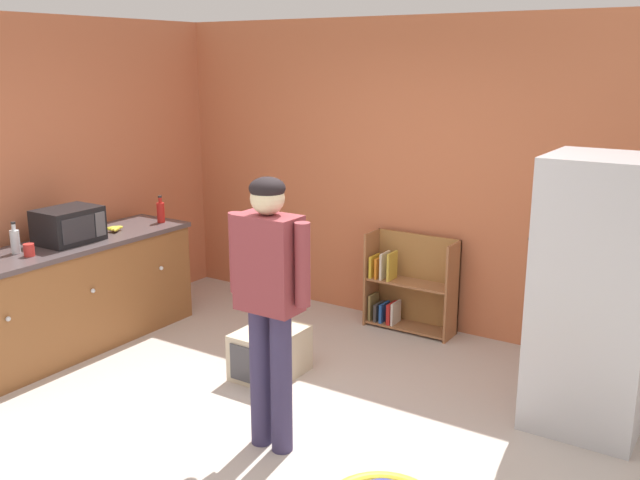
% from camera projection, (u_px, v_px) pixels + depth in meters
% --- Properties ---
extents(ground_plane, '(12.00, 12.00, 0.00)m').
position_uv_depth(ground_plane, '(268.00, 431.00, 4.59)').
color(ground_plane, '#BBB0A6').
rests_on(ground_plane, ground).
extents(back_wall, '(5.20, 0.06, 2.70)m').
position_uv_depth(back_wall, '(428.00, 177.00, 6.14)').
color(back_wall, '#C26A44').
rests_on(back_wall, ground).
extents(left_side_wall, '(0.06, 2.99, 2.70)m').
position_uv_depth(left_side_wall, '(84.00, 174.00, 6.29)').
color(left_side_wall, '#C66C47').
rests_on(left_side_wall, ground).
extents(kitchen_counter, '(0.65, 2.27, 0.90)m').
position_uv_depth(kitchen_counter, '(68.00, 297.00, 5.80)').
color(kitchen_counter, brown).
rests_on(kitchen_counter, ground).
extents(refrigerator, '(0.73, 0.68, 1.78)m').
position_uv_depth(refrigerator, '(595.00, 295.00, 4.49)').
color(refrigerator, '#B7BABF').
rests_on(refrigerator, ground).
extents(bookshelf, '(0.80, 0.28, 0.85)m').
position_uv_depth(bookshelf, '(408.00, 288.00, 6.28)').
color(bookshelf, '#9F673F').
rests_on(bookshelf, ground).
extents(standing_person, '(0.57, 0.22, 1.70)m').
position_uv_depth(standing_person, '(269.00, 290.00, 4.16)').
color(standing_person, '#383155').
rests_on(standing_person, ground).
extents(pet_carrier, '(0.42, 0.55, 0.36)m').
position_uv_depth(pet_carrier, '(270.00, 353.00, 5.37)').
color(pet_carrier, beige).
rests_on(pet_carrier, ground).
extents(microwave, '(0.37, 0.48, 0.28)m').
position_uv_depth(microwave, '(69.00, 225.00, 5.71)').
color(microwave, black).
rests_on(microwave, kitchen_counter).
extents(banana_bunch, '(0.15, 0.16, 0.04)m').
position_uv_depth(banana_bunch, '(116.00, 228.00, 6.08)').
color(banana_bunch, yellow).
rests_on(banana_bunch, kitchen_counter).
extents(ketchup_bottle, '(0.07, 0.07, 0.25)m').
position_uv_depth(ketchup_bottle, '(161.00, 212.00, 6.41)').
color(ketchup_bottle, red).
rests_on(ketchup_bottle, kitchen_counter).
extents(clear_bottle, '(0.07, 0.07, 0.25)m').
position_uv_depth(clear_bottle, '(15.00, 241.00, 5.39)').
color(clear_bottle, silver).
rests_on(clear_bottle, kitchen_counter).
extents(red_cup, '(0.08, 0.08, 0.09)m').
position_uv_depth(red_cup, '(29.00, 250.00, 5.32)').
color(red_cup, red).
rests_on(red_cup, kitchen_counter).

